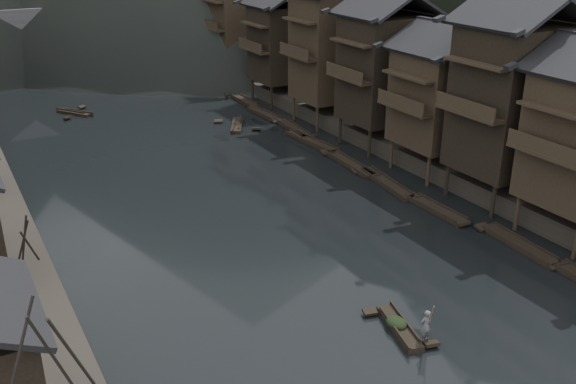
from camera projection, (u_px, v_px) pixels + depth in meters
water at (358, 292)px, 37.05m from camera, size 300.00×300.00×0.00m
right_bank at (402, 77)px, 84.63m from camera, size 40.00×200.00×1.80m
stilt_houses at (394, 54)px, 57.29m from camera, size 9.00×67.60×15.58m
moored_sampans at (320, 144)px, 61.20m from camera, size 2.93×67.43×0.47m
midriver_boats at (129, 89)px, 81.32m from camera, size 17.16×43.00×0.45m
stone_bridge at (74, 32)px, 93.00m from camera, size 40.00×6.00×9.00m
hero_sampan at (399, 327)px, 33.47m from camera, size 1.92×4.53×0.43m
cargo_heap at (397, 317)px, 33.40m from camera, size 0.99×1.29×0.59m
boatman at (426, 322)px, 31.99m from camera, size 0.68×0.48×1.77m
bamboo_pole at (434, 277)px, 31.11m from camera, size 1.43×1.90×3.22m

